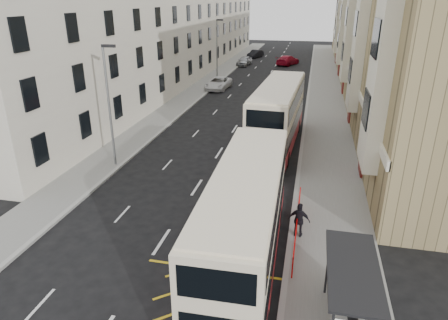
% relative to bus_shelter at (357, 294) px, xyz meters
% --- Properties ---
extents(ground, '(200.00, 200.00, 0.00)m').
position_rel_bus_shelter_xyz_m(ground, '(-8.34, 0.39, -2.14)').
color(ground, black).
rests_on(ground, ground).
extents(pavement_right, '(4.00, 120.00, 0.15)m').
position_rel_bus_shelter_xyz_m(pavement_right, '(-0.34, 30.39, -2.06)').
color(pavement_right, slate).
rests_on(pavement_right, ground).
extents(pavement_left, '(3.00, 120.00, 0.15)m').
position_rel_bus_shelter_xyz_m(pavement_left, '(-15.84, 30.39, -2.06)').
color(pavement_left, slate).
rests_on(pavement_left, ground).
extents(kerb_right, '(0.25, 120.00, 0.15)m').
position_rel_bus_shelter_xyz_m(kerb_right, '(-2.34, 30.39, -2.06)').
color(kerb_right, '#9A9B95').
rests_on(kerb_right, ground).
extents(kerb_left, '(0.25, 120.00, 0.15)m').
position_rel_bus_shelter_xyz_m(kerb_left, '(-14.34, 30.39, -2.06)').
color(kerb_left, '#9A9B95').
rests_on(kerb_left, ground).
extents(road_markings, '(10.00, 110.00, 0.01)m').
position_rel_bus_shelter_xyz_m(road_markings, '(-8.34, 45.39, -2.13)').
color(road_markings, silver).
rests_on(road_markings, ground).
extents(terrace_right, '(10.75, 79.00, 15.25)m').
position_rel_bus_shelter_xyz_m(terrace_right, '(6.54, 45.77, 5.38)').
color(terrace_right, '#978457').
rests_on(terrace_right, ground).
extents(terrace_left, '(9.18, 79.00, 13.25)m').
position_rel_bus_shelter_xyz_m(terrace_left, '(-21.77, 45.89, 4.38)').
color(terrace_left, beige).
rests_on(terrace_left, ground).
extents(bus_shelter, '(1.65, 4.25, 2.70)m').
position_rel_bus_shelter_xyz_m(bus_shelter, '(0.00, 0.00, 0.00)').
color(bus_shelter, black).
rests_on(bus_shelter, pavement_right).
extents(guard_railing, '(0.06, 6.56, 1.01)m').
position_rel_bus_shelter_xyz_m(guard_railing, '(-2.09, 6.14, -1.28)').
color(guard_railing, '#D50403').
rests_on(guard_railing, pavement_right).
extents(street_lamp_near, '(0.93, 0.18, 8.00)m').
position_rel_bus_shelter_xyz_m(street_lamp_near, '(-14.69, 12.39, 2.50)').
color(street_lamp_near, gray).
rests_on(street_lamp_near, pavement_left).
extents(street_lamp_far, '(0.93, 0.18, 8.00)m').
position_rel_bus_shelter_xyz_m(street_lamp_far, '(-14.69, 42.39, 2.50)').
color(street_lamp_far, gray).
rests_on(street_lamp_far, pavement_left).
extents(double_decker_front, '(2.92, 11.50, 4.56)m').
position_rel_bus_shelter_xyz_m(double_decker_front, '(-4.14, 3.35, 0.19)').
color(double_decker_front, beige).
rests_on(double_decker_front, ground).
extents(double_decker_rear, '(3.35, 12.28, 4.85)m').
position_rel_bus_shelter_xyz_m(double_decker_rear, '(-4.30, 18.75, 0.33)').
color(double_decker_rear, beige).
rests_on(double_decker_rear, ground).
extents(pedestrian_mid, '(0.84, 0.72, 1.52)m').
position_rel_bus_shelter_xyz_m(pedestrian_mid, '(-0.14, 2.75, -1.23)').
color(pedestrian_mid, black).
rests_on(pedestrian_mid, pavement_right).
extents(pedestrian_far, '(1.08, 0.59, 1.75)m').
position_rel_bus_shelter_xyz_m(pedestrian_far, '(-1.99, 6.10, -1.11)').
color(pedestrian_far, black).
rests_on(pedestrian_far, pavement_right).
extents(white_van, '(2.80, 5.46, 1.48)m').
position_rel_bus_shelter_xyz_m(white_van, '(-13.52, 37.95, -1.40)').
color(white_van, white).
rests_on(white_van, ground).
extents(car_silver, '(2.38, 4.72, 1.54)m').
position_rel_bus_shelter_xyz_m(car_silver, '(-13.54, 56.97, -1.37)').
color(car_silver, '#A5A8AC').
rests_on(car_silver, ground).
extents(car_dark, '(2.87, 4.65, 1.45)m').
position_rel_bus_shelter_xyz_m(car_dark, '(-13.08, 66.75, -1.41)').
color(car_dark, black).
rests_on(car_dark, ground).
extents(car_red, '(4.11, 5.93, 1.59)m').
position_rel_bus_shelter_xyz_m(car_red, '(-6.43, 59.26, -1.34)').
color(car_red, maroon).
rests_on(car_red, ground).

